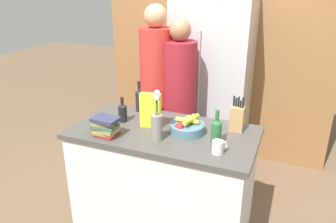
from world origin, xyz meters
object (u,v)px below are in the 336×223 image
(fruit_bowl, at_px, (187,126))
(flower_vase, at_px, (157,123))
(coffee_mug, at_px, (218,147))
(bottle_vinegar, at_px, (139,99))
(refrigerator, at_px, (211,85))
(cereal_box, at_px, (151,110))
(bottle_oil, at_px, (216,130))
(bottle_wine, at_px, (123,112))
(person_in_blue, at_px, (179,98))
(knife_block, at_px, (237,118))
(book_stack, at_px, (105,126))
(person_at_sink, at_px, (157,87))

(fruit_bowl, relative_size, flower_vase, 0.72)
(coffee_mug, xyz_separation_m, bottle_vinegar, (-0.82, 0.48, 0.06))
(flower_vase, relative_size, bottle_vinegar, 1.38)
(refrigerator, height_order, flower_vase, refrigerator)
(flower_vase, distance_m, coffee_mug, 0.46)
(fruit_bowl, relative_size, cereal_box, 0.98)
(flower_vase, xyz_separation_m, cereal_box, (-0.14, 0.19, 0.01))
(bottle_oil, bearing_deg, refrigerator, 106.42)
(refrigerator, xyz_separation_m, bottle_wine, (-0.43, -1.16, 0.06))
(person_in_blue, bearing_deg, bottle_vinegar, -142.65)
(knife_block, height_order, flower_vase, flower_vase)
(coffee_mug, distance_m, bottle_wine, 0.88)
(book_stack, distance_m, bottle_vinegar, 0.54)
(cereal_box, height_order, bottle_vinegar, same)
(flower_vase, distance_m, bottle_wine, 0.44)
(refrigerator, bearing_deg, fruit_bowl, -83.91)
(person_at_sink, bearing_deg, bottle_wine, -120.59)
(knife_block, height_order, bottle_wine, knife_block)
(bottle_oil, bearing_deg, knife_block, 71.20)
(bottle_vinegar, bearing_deg, knife_block, -5.55)
(flower_vase, xyz_separation_m, person_in_blue, (-0.13, 0.82, -0.10))
(flower_vase, bearing_deg, refrigerator, 88.47)
(person_at_sink, bearing_deg, bottle_oil, -71.52)
(fruit_bowl, distance_m, knife_block, 0.38)
(coffee_mug, relative_size, book_stack, 0.49)
(knife_block, bearing_deg, coffee_mug, -96.12)
(knife_block, xyz_separation_m, person_at_sink, (-0.87, 0.45, 0.00))
(book_stack, bearing_deg, fruit_bowl, 28.13)
(fruit_bowl, bearing_deg, cereal_box, -177.25)
(fruit_bowl, relative_size, bottle_oil, 1.06)
(book_stack, bearing_deg, person_at_sink, 89.59)
(coffee_mug, bearing_deg, refrigerator, 106.81)
(refrigerator, relative_size, person_in_blue, 1.13)
(fruit_bowl, height_order, bottle_oil, bottle_oil)
(person_at_sink, height_order, person_in_blue, person_at_sink)
(cereal_box, distance_m, bottle_vinegar, 0.35)
(flower_vase, bearing_deg, fruit_bowl, 51.92)
(knife_block, distance_m, coffee_mug, 0.41)
(flower_vase, height_order, cereal_box, flower_vase)
(fruit_bowl, distance_m, coffee_mug, 0.38)
(person_in_blue, bearing_deg, bottle_wine, -132.30)
(knife_block, bearing_deg, book_stack, -152.55)
(book_stack, height_order, bottle_oil, bottle_oil)
(bottle_wine, xyz_separation_m, person_at_sink, (0.02, 0.63, 0.02))
(refrigerator, distance_m, fruit_bowl, 1.16)
(refrigerator, xyz_separation_m, person_in_blue, (-0.17, -0.54, 0.01))
(knife_block, xyz_separation_m, flower_vase, (-0.50, -0.37, 0.03))
(knife_block, bearing_deg, bottle_oil, -108.80)
(knife_block, height_order, person_at_sink, person_at_sink)
(flower_vase, height_order, person_in_blue, person_in_blue)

